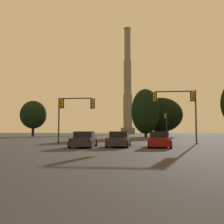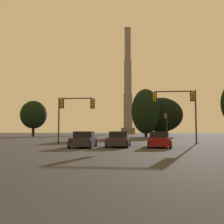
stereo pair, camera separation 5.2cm
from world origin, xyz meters
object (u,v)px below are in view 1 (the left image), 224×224
object	(u,v)px
traffic_light_overhead_left	(71,108)
traffic_light_far_right	(166,121)
sedan_left_lane_front	(84,140)
sedan_center_lane_front	(119,140)
traffic_light_overhead_right	(181,103)
sedan_right_lane_front	(159,140)
smokestack	(128,92)

from	to	relation	value
traffic_light_overhead_left	traffic_light_far_right	size ratio (longest dim) A/B	0.97
sedan_left_lane_front	traffic_light_overhead_left	world-z (taller)	traffic_light_overhead_left
sedan_center_lane_front	traffic_light_far_right	bearing A→B (deg)	78.62
traffic_light_overhead_right	sedan_left_lane_front	bearing A→B (deg)	-141.05
sedan_right_lane_front	traffic_light_far_right	world-z (taller)	traffic_light_far_right
sedan_center_lane_front	traffic_light_overhead_right	size ratio (longest dim) A/B	0.75
sedan_right_lane_front	traffic_light_overhead_left	xyz separation A→B (m)	(-10.13, 7.02, 3.57)
traffic_light_overhead_right	sedan_right_lane_front	bearing A→B (deg)	-113.49
traffic_light_overhead_right	smokestack	bearing A→B (deg)	96.24
traffic_light_overhead_right	traffic_light_far_right	world-z (taller)	traffic_light_overhead_right
traffic_light_overhead_right	sedan_center_lane_front	bearing A→B (deg)	-134.30
traffic_light_far_right	sedan_left_lane_front	bearing A→B (deg)	-105.92
sedan_left_lane_front	traffic_light_overhead_right	distance (m)	13.33
sedan_left_lane_front	smokestack	bearing A→B (deg)	87.99
traffic_light_overhead_right	traffic_light_far_right	distance (m)	30.63
traffic_light_overhead_right	traffic_light_overhead_left	bearing A→B (deg)	-179.27
sedan_center_lane_front	smokestack	bearing A→B (deg)	92.92
sedan_left_lane_front	traffic_light_overhead_right	size ratio (longest dim) A/B	0.76
sedan_left_lane_front	traffic_light_overhead_left	xyz separation A→B (m)	(-3.39, 7.81, 3.57)
sedan_right_lane_front	sedan_left_lane_front	size ratio (longest dim) A/B	1.00
sedan_center_lane_front	sedan_right_lane_front	bearing A→B (deg)	-3.33
sedan_right_lane_front	traffic_light_far_right	xyz separation A→B (m)	(4.26, 37.78, 3.12)
sedan_right_lane_front	traffic_light_overhead_left	distance (m)	12.83
traffic_light_overhead_left	traffic_light_far_right	bearing A→B (deg)	64.93
sedan_right_lane_front	traffic_light_overhead_right	size ratio (longest dim) A/B	0.76
smokestack	traffic_light_overhead_right	bearing A→B (deg)	-83.76
traffic_light_far_right	traffic_light_overhead_right	bearing A→B (deg)	-92.13
sedan_right_lane_front	traffic_light_far_right	size ratio (longest dim) A/B	0.83
sedan_center_lane_front	traffic_light_far_right	size ratio (longest dim) A/B	0.82
sedan_left_lane_front	traffic_light_far_right	xyz separation A→B (m)	(11.00, 38.57, 3.12)
traffic_light_overhead_left	sedan_left_lane_front	bearing A→B (deg)	-66.53
traffic_light_overhead_right	traffic_light_far_right	bearing A→B (deg)	87.87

